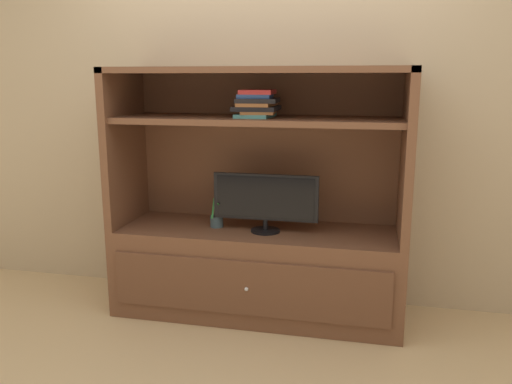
# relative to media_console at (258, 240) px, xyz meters

# --- Properties ---
(ground_plane) EXTENTS (8.00, 8.00, 0.00)m
(ground_plane) POSITION_rel_media_console_xyz_m (0.00, -0.41, -0.48)
(ground_plane) COLOR tan
(painted_rear_wall) EXTENTS (6.00, 0.10, 2.80)m
(painted_rear_wall) POSITION_rel_media_console_xyz_m (0.00, 0.34, 0.92)
(painted_rear_wall) COLOR tan
(painted_rear_wall) RESTS_ON ground_plane
(media_console) EXTENTS (1.81, 0.61, 1.55)m
(media_console) POSITION_rel_media_console_xyz_m (0.00, 0.00, 0.00)
(media_console) COLOR brown
(media_console) RESTS_ON ground_plane
(tv_monitor) EXTENTS (0.65, 0.18, 0.36)m
(tv_monitor) POSITION_rel_media_console_xyz_m (0.06, -0.06, 0.28)
(tv_monitor) COLOR black
(tv_monitor) RESTS_ON media_console
(potted_plant) EXTENTS (0.08, 0.14, 0.29)m
(potted_plant) POSITION_rel_media_console_xyz_m (-0.27, -0.02, 0.13)
(potted_plant) COLOR #384C56
(potted_plant) RESTS_ON media_console
(magazine_stack) EXTENTS (0.27, 0.32, 0.16)m
(magazine_stack) POSITION_rel_media_console_xyz_m (-0.01, -0.01, 0.86)
(magazine_stack) COLOR teal
(magazine_stack) RESTS_ON media_console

